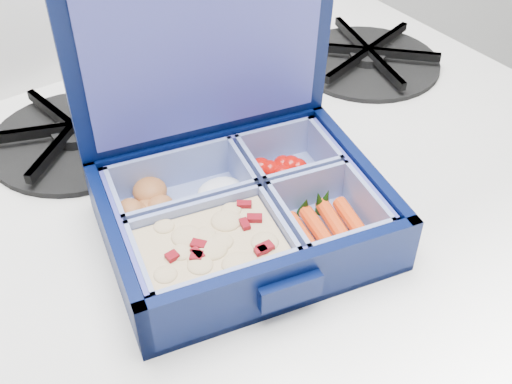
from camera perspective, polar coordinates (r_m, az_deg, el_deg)
bento_box at (r=0.50m, az=-1.11°, el=-1.97°), size 0.24×0.21×0.05m
burner_grate at (r=0.73m, az=9.89°, el=11.92°), size 0.20×0.20×0.02m
burner_grate_rear at (r=0.63m, az=-15.81°, el=4.98°), size 0.21×0.21×0.02m
fork at (r=0.65m, az=0.52°, el=7.32°), size 0.15×0.15×0.01m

